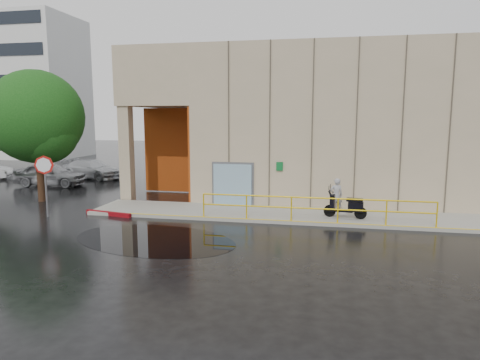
# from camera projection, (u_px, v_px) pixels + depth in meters

# --- Properties ---
(ground) EXTENTS (120.00, 120.00, 0.00)m
(ground) POSITION_uv_depth(u_px,v_px,m) (193.00, 241.00, 15.52)
(ground) COLOR black
(ground) RESTS_ON ground
(sidewalk) EXTENTS (20.00, 3.00, 0.15)m
(sidewalk) POSITION_uv_depth(u_px,v_px,m) (309.00, 216.00, 19.11)
(sidewalk) COLOR gray
(sidewalk) RESTS_ON ground
(building) EXTENTS (20.00, 10.17, 8.00)m
(building) POSITION_uv_depth(u_px,v_px,m) (334.00, 121.00, 24.59)
(building) COLOR tan
(building) RESTS_ON ground
(guardrail) EXTENTS (9.56, 0.06, 1.03)m
(guardrail) POSITION_uv_depth(u_px,v_px,m) (314.00, 209.00, 17.67)
(guardrail) COLOR #DFB80B
(guardrail) RESTS_ON sidewalk
(distant_building) EXTENTS (12.00, 8.08, 15.00)m
(distant_building) POSITION_uv_depth(u_px,v_px,m) (24.00, 88.00, 46.90)
(distant_building) COLOR silver
(distant_building) RESTS_ON ground
(person) EXTENTS (0.65, 0.51, 1.59)m
(person) POSITION_uv_depth(u_px,v_px,m) (336.00, 196.00, 19.21)
(person) COLOR #98989C
(person) RESTS_ON sidewalk
(scooter) EXTENTS (1.85, 0.85, 1.40)m
(scooter) POSITION_uv_depth(u_px,v_px,m) (346.00, 199.00, 18.28)
(scooter) COLOR black
(scooter) RESTS_ON sidewalk
(stop_sign) EXTENTS (0.79, 0.32, 2.76)m
(stop_sign) POSITION_uv_depth(u_px,v_px,m) (45.00, 173.00, 18.92)
(stop_sign) COLOR slate
(stop_sign) RESTS_ON ground
(red_curb) EXTENTS (2.39, 0.65, 0.18)m
(red_curb) POSITION_uv_depth(u_px,v_px,m) (108.00, 214.00, 19.47)
(red_curb) COLOR maroon
(red_curb) RESTS_ON ground
(puddle) EXTENTS (7.04, 5.17, 0.01)m
(puddle) POSITION_uv_depth(u_px,v_px,m) (154.00, 239.00, 15.68)
(puddle) COLOR black
(puddle) RESTS_ON ground
(car_a) EXTENTS (4.62, 2.17, 1.53)m
(car_a) POSITION_uv_depth(u_px,v_px,m) (50.00, 174.00, 27.64)
(car_a) COLOR #9C9DA2
(car_a) RESTS_ON ground
(car_c) EXTENTS (5.07, 3.06, 1.37)m
(car_c) POSITION_uv_depth(u_px,v_px,m) (92.00, 169.00, 30.95)
(car_c) COLOR #B6B9BE
(car_c) RESTS_ON ground
(tree_near) EXTENTS (4.81, 4.81, 6.86)m
(tree_near) POSITION_uv_depth(u_px,v_px,m) (38.00, 120.00, 22.07)
(tree_near) COLOR black
(tree_near) RESTS_ON ground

